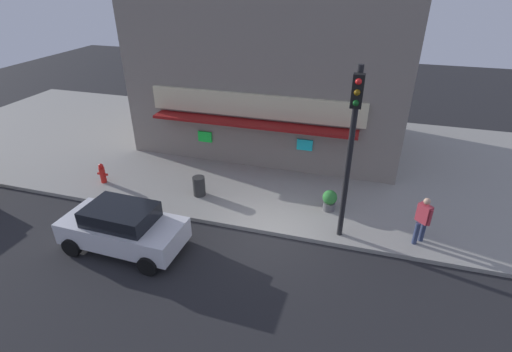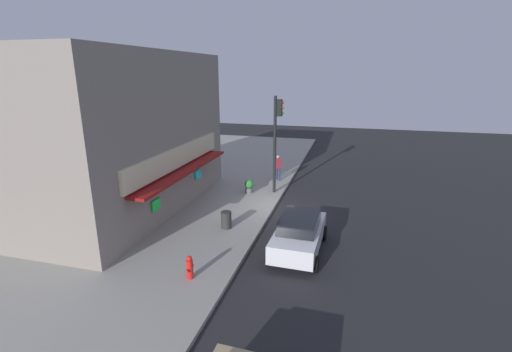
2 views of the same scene
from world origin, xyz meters
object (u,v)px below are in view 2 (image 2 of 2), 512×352
pedestrian (278,166)px  potted_plant_by_doorway (249,186)px  traffic_light (277,133)px  trash_can (226,220)px  fire_hydrant (190,267)px  parked_car_white (299,233)px

pedestrian → potted_plant_by_doorway: size_ratio=2.07×
traffic_light → trash_can: traffic_light is taller
potted_plant_by_doorway → traffic_light: bearing=-70.5°
fire_hydrant → pedestrian: pedestrian is taller
trash_can → fire_hydrant: bearing=-177.4°
fire_hydrant → trash_can: fire_hydrant is taller
potted_plant_by_doorway → parked_car_white: (-6.25, -3.97, 0.22)m
potted_plant_by_doorway → trash_can: bearing=-175.7°
traffic_light → pedestrian: 3.76m
parked_car_white → fire_hydrant: bearing=134.2°
trash_can → parked_car_white: 3.75m
trash_can → parked_car_white: size_ratio=0.20×
traffic_light → potted_plant_by_doorway: size_ratio=6.97×
fire_hydrant → potted_plant_by_doorway: 9.56m
fire_hydrant → parked_car_white: size_ratio=0.22×
fire_hydrant → trash_can: size_ratio=1.09×
parked_car_white → traffic_light: bearing=19.8°
trash_can → pedestrian: (8.26, -0.73, 0.54)m
traffic_light → fire_hydrant: size_ratio=6.54×
fire_hydrant → trash_can: bearing=2.6°
parked_car_white → trash_can: bearing=73.2°
traffic_light → trash_can: 6.67m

